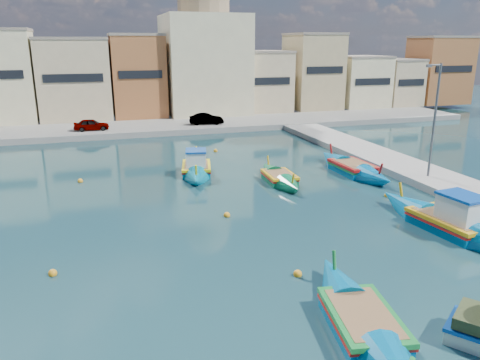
{
  "coord_description": "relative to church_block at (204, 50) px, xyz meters",
  "views": [
    {
      "loc": [
        -4.03,
        -19.47,
        9.24
      ],
      "look_at": [
        4.0,
        6.0,
        1.4
      ],
      "focal_mm": 35.0,
      "sensor_mm": 36.0,
      "label": 1
    }
  ],
  "objects": [
    {
      "name": "luzzu_green",
      "position": [
        -2.11,
        -30.73,
        -8.17
      ],
      "size": [
        2.07,
        7.08,
        2.21
      ],
      "color": "#0A7043",
      "rests_on": "ground"
    },
    {
      "name": "north_townhouses",
      "position": [
        -3.32,
        -0.64,
        -3.41
      ],
      "size": [
        83.2,
        7.87,
        10.19
      ],
      "color": "#C7B28A",
      "rests_on": "ground"
    },
    {
      "name": "church_block",
      "position": [
        0.0,
        0.0,
        0.0
      ],
      "size": [
        10.0,
        10.0,
        19.1
      ],
      "color": "beige",
      "rests_on": "ground"
    },
    {
      "name": "luzzu_cyan_mid",
      "position": [
        3.94,
        -30.21,
        -8.12
      ],
      "size": [
        2.42,
        9.26,
        2.72
      ],
      "color": "#0068A5",
      "rests_on": "ground"
    },
    {
      "name": "parked_cars",
      "position": [
        -15.59,
        -9.5,
        -7.22
      ],
      "size": [
        29.35,
        1.83,
        1.22
      ],
      "color": "#4C1919",
      "rests_on": "north_quay"
    },
    {
      "name": "luzzu_blue_south",
      "position": [
        -6.08,
        -47.79,
        -8.14
      ],
      "size": [
        3.64,
        9.08,
        2.56
      ],
      "color": "#00659C",
      "rests_on": "ground"
    },
    {
      "name": "quay_street_lamp",
      "position": [
        7.44,
        -34.0,
        -4.07
      ],
      "size": [
        1.18,
        0.16,
        8.0
      ],
      "color": "#595B60",
      "rests_on": "ground"
    },
    {
      "name": "mooring_buoys",
      "position": [
        -7.71,
        -33.81,
        -8.33
      ],
      "size": [
        19.63,
        23.62,
        0.36
      ],
      "color": "#FFA21A",
      "rests_on": "ground"
    },
    {
      "name": "ground",
      "position": [
        -10.0,
        -40.0,
        -8.41
      ],
      "size": [
        160.0,
        160.0,
        0.0
      ],
      "primitive_type": "plane",
      "color": "#112E34",
      "rests_on": "ground"
    },
    {
      "name": "luzzu_turquoise_cabin",
      "position": [
        2.88,
        -41.53,
        -8.02
      ],
      "size": [
        3.33,
        10.29,
        3.24
      ],
      "color": "#0068A0",
      "rests_on": "ground"
    },
    {
      "name": "luzzu_blue_cabin",
      "position": [
        -7.12,
        -26.91,
        -8.06
      ],
      "size": [
        3.68,
        8.34,
        2.87
      ],
      "color": "#007B9B",
      "rests_on": "ground"
    },
    {
      "name": "north_quay",
      "position": [
        -10.0,
        -8.0,
        -8.11
      ],
      "size": [
        80.0,
        8.0,
        0.6
      ],
      "primitive_type": "cube",
      "color": "gray",
      "rests_on": "ground"
    }
  ]
}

